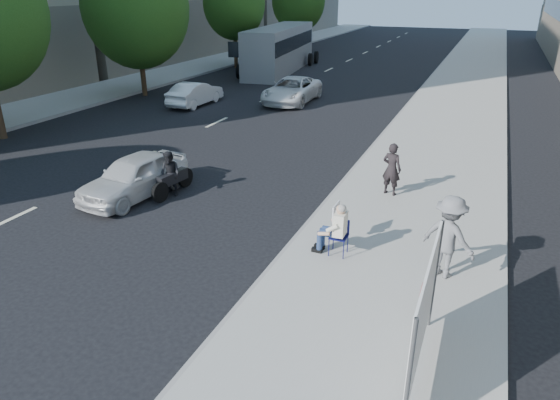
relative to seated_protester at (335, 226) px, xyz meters
The scene contains 15 objects.
ground 4.49m from the seated_protester, 126.36° to the right, with size 160.00×160.00×0.00m, color black.
near_sidewalk 16.53m from the seated_protester, 85.18° to the left, with size 5.00×120.00×0.15m, color #AEACA3.
far_sidewalk 25.42m from the seated_protester, 139.65° to the left, with size 4.50×120.00×0.15m, color #AEACA3.
tree_far_c 22.18m from the seated_protester, 138.46° to the left, with size 6.00×6.00×8.47m.
tree_far_d 31.33m from the seated_protester, 121.66° to the left, with size 4.80×4.80×7.65m.
tree_far_e 43.79m from the seated_protester, 111.96° to the left, with size 5.40×5.40×7.89m.
seated_protester is the anchor object (origin of this frame).
jogger 2.56m from the seated_protester, ahead, with size 1.22×0.70×1.89m, color slate.
pedestrian_woman 4.28m from the seated_protester, 83.26° to the left, with size 0.60×0.39×1.63m, color black.
protest_banner 4.32m from the seated_protester, 54.84° to the right, with size 0.08×3.06×2.20m.
white_sedan_near 7.04m from the seated_protester, 168.82° to the left, with size 1.56×3.88×1.32m, color silver.
white_sedan_mid 18.02m from the seated_protester, 132.11° to the left, with size 1.35×3.87×1.27m, color white.
white_sedan_far 17.73m from the seated_protester, 114.72° to the left, with size 2.29×4.96×1.38m, color white.
motorcycle 6.20m from the seated_protester, 162.33° to the left, with size 0.76×2.05×1.42m.
bus 29.28m from the seated_protester, 115.22° to the left, with size 4.11×12.32×3.30m.
Camera 1 is at (5.50, -6.73, 6.09)m, focal length 32.00 mm.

